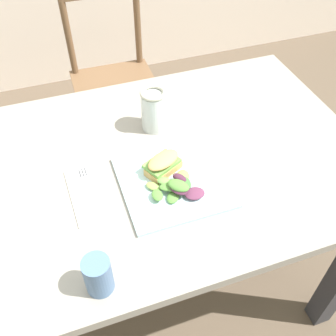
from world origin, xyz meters
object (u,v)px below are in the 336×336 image
at_px(mason_jar_iced_tea, 154,111).
at_px(cup_extra_side, 98,275).
at_px(fork_on_napkin, 87,188).
at_px(dining_table, 133,194).
at_px(chair_wooden_far, 114,81).
at_px(plate_lunch, 173,182).
at_px(sandwich_half_front, 163,164).

bearing_deg(mason_jar_iced_tea, cup_extra_side, -120.00).
bearing_deg(mason_jar_iced_tea, fork_on_napkin, -142.74).
bearing_deg(mason_jar_iced_tea, dining_table, -129.72).
xyz_separation_m(chair_wooden_far, plate_lunch, (-0.04, -0.98, 0.30)).
height_order(sandwich_half_front, mason_jar_iced_tea, mason_jar_iced_tea).
height_order(plate_lunch, fork_on_napkin, plate_lunch).
height_order(sandwich_half_front, cup_extra_side, cup_extra_side).
bearing_deg(cup_extra_side, chair_wooden_far, 76.42).
distance_m(chair_wooden_far, sandwich_half_front, 1.00).
height_order(dining_table, fork_on_napkin, fork_on_napkin).
bearing_deg(cup_extra_side, plate_lunch, 42.98).
bearing_deg(fork_on_napkin, cup_extra_side, -95.24).
distance_m(dining_table, chair_wooden_far, 0.91).
relative_size(plate_lunch, sandwich_half_front, 2.41).
relative_size(dining_table, fork_on_napkin, 7.55).
height_order(dining_table, plate_lunch, plate_lunch).
xyz_separation_m(fork_on_napkin, mason_jar_iced_tea, (0.25, 0.19, 0.06)).
xyz_separation_m(chair_wooden_far, fork_on_napkin, (-0.27, -0.93, 0.30)).
bearing_deg(sandwich_half_front, cup_extra_side, -130.65).
xyz_separation_m(plate_lunch, fork_on_napkin, (-0.22, 0.05, 0.00)).
relative_size(fork_on_napkin, cup_extra_side, 1.90).
xyz_separation_m(plate_lunch, sandwich_half_front, (-0.01, 0.04, 0.03)).
relative_size(sandwich_half_front, mason_jar_iced_tea, 0.86).
bearing_deg(dining_table, cup_extra_side, -115.13).
height_order(mason_jar_iced_tea, cup_extra_side, mason_jar_iced_tea).
distance_m(chair_wooden_far, cup_extra_side, 1.29).
relative_size(dining_table, chair_wooden_far, 1.61).
height_order(dining_table, mason_jar_iced_tea, mason_jar_iced_tea).
bearing_deg(fork_on_napkin, plate_lunch, -13.55).
distance_m(plate_lunch, sandwich_half_front, 0.06).
height_order(plate_lunch, mason_jar_iced_tea, mason_jar_iced_tea).
bearing_deg(mason_jar_iced_tea, chair_wooden_far, 88.61).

